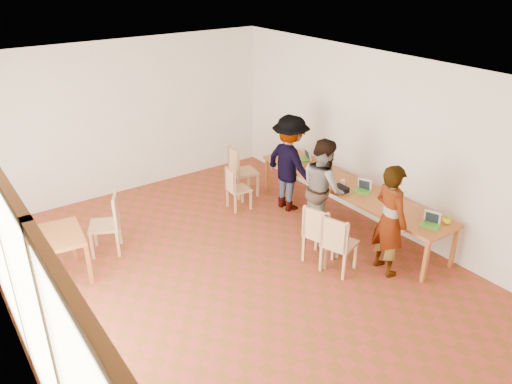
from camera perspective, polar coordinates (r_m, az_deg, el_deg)
ground at (r=7.56m, az=-1.64°, el=-10.01°), size 8.00×8.00×0.00m
wall_back at (r=10.16m, az=-14.55°, el=8.20°), size 6.00×0.10×3.00m
wall_right at (r=8.69m, az=14.96°, el=5.20°), size 0.10×8.00×3.00m
window_wall at (r=5.91m, az=-26.59°, el=-6.83°), size 0.10×8.00×3.00m
ceiling at (r=6.30m, az=-1.99°, el=12.91°), size 6.00×8.00×0.04m
communal_table at (r=8.85m, az=10.56°, el=0.44°), size 0.80×4.00×0.75m
side_table at (r=7.78m, az=-22.52°, el=-5.22°), size 0.90×0.90×0.75m
chair_near at (r=7.50m, az=9.23°, el=-5.32°), size 0.57×0.57×0.51m
chair_mid at (r=7.70m, az=7.19°, el=-4.21°), size 0.57×0.57×0.52m
chair_far at (r=9.31m, az=-2.47°, el=0.83°), size 0.42×0.42×0.44m
chair_empty at (r=9.81m, az=-1.98°, el=2.94°), size 0.55×0.55×0.54m
chair_spare at (r=8.27m, az=-16.32°, el=-2.80°), size 0.62×0.62×0.53m
person_near at (r=7.58m, az=15.05°, el=-3.12°), size 0.52×0.70×1.74m
person_mid at (r=8.39m, az=7.67°, el=0.44°), size 0.92×1.02×1.73m
person_far at (r=9.22m, az=3.91°, el=3.29°), size 0.74×1.21×1.82m
laptop_near at (r=7.85m, az=19.37°, el=-3.20°), size 0.31×0.32×0.22m
laptop_mid at (r=8.65m, az=12.17°, el=0.45°), size 0.31×0.32×0.22m
laptop_far at (r=9.83m, az=5.66°, el=4.04°), size 0.28×0.29×0.21m
yellow_mug at (r=7.99m, az=20.96°, el=-3.06°), size 0.14×0.14×0.10m
green_bottle at (r=9.72m, az=3.80°, el=4.37°), size 0.07×0.07×0.28m
clear_glass at (r=8.84m, az=9.89°, el=1.11°), size 0.07×0.07×0.09m
condiment_cup at (r=9.21m, az=8.20°, el=2.16°), size 0.08×0.08×0.06m
pink_phone at (r=9.00m, az=7.25°, el=1.50°), size 0.05×0.10×0.01m
black_pouch at (r=8.59m, az=9.67°, el=0.38°), size 0.16×0.26×0.09m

